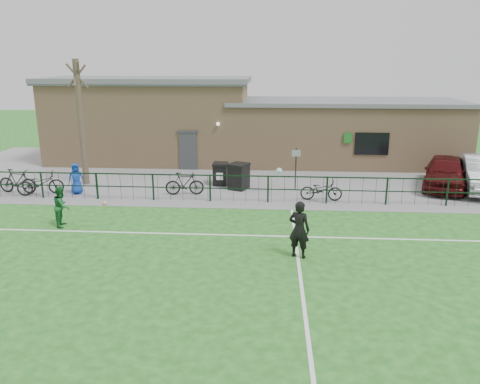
# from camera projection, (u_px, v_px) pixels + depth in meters

# --- Properties ---
(ground) EXTENTS (90.00, 90.00, 0.00)m
(ground) POSITION_uv_depth(u_px,v_px,m) (227.00, 289.00, 12.57)
(ground) COLOR #1D5D1B
(ground) RESTS_ON ground
(paving_strip) EXTENTS (34.00, 13.00, 0.02)m
(paving_strip) POSITION_uv_depth(u_px,v_px,m) (251.00, 173.00, 25.53)
(paving_strip) COLOR slate
(paving_strip) RESTS_ON ground
(pitch_line_touch) EXTENTS (28.00, 0.10, 0.01)m
(pitch_line_touch) POSITION_uv_depth(u_px,v_px,m) (244.00, 203.00, 20.06)
(pitch_line_touch) COLOR white
(pitch_line_touch) RESTS_ON ground
(pitch_line_mid) EXTENTS (28.00, 0.10, 0.01)m
(pitch_line_mid) POSITION_uv_depth(u_px,v_px,m) (238.00, 235.00, 16.41)
(pitch_line_mid) COLOR white
(pitch_line_mid) RESTS_ON ground
(pitch_line_perp) EXTENTS (0.10, 16.00, 0.01)m
(pitch_line_perp) POSITION_uv_depth(u_px,v_px,m) (302.00, 291.00, 12.44)
(pitch_line_perp) COLOR white
(pitch_line_perp) RESTS_ON ground
(perimeter_fence) EXTENTS (28.00, 0.10, 1.20)m
(perimeter_fence) POSITION_uv_depth(u_px,v_px,m) (245.00, 189.00, 20.09)
(perimeter_fence) COLOR black
(perimeter_fence) RESTS_ON ground
(bare_tree) EXTENTS (0.30, 0.30, 6.00)m
(bare_tree) POSITION_uv_depth(u_px,v_px,m) (81.00, 124.00, 22.36)
(bare_tree) COLOR #47382B
(bare_tree) RESTS_ON ground
(wheelie_bin_left) EXTENTS (0.68, 0.77, 1.01)m
(wheelie_bin_left) POSITION_uv_depth(u_px,v_px,m) (220.00, 175.00, 22.91)
(wheelie_bin_left) COLOR black
(wheelie_bin_left) RESTS_ON paving_strip
(wheelie_bin_right) EXTENTS (1.05, 1.10, 1.15)m
(wheelie_bin_right) POSITION_uv_depth(u_px,v_px,m) (239.00, 177.00, 22.11)
(wheelie_bin_right) COLOR black
(wheelie_bin_right) RESTS_ON paving_strip
(sign_post) EXTENTS (0.08, 0.08, 2.00)m
(sign_post) POSITION_uv_depth(u_px,v_px,m) (296.00, 169.00, 21.86)
(sign_post) COLOR black
(sign_post) RESTS_ON paving_strip
(car_maroon) EXTENTS (3.30, 4.90, 1.55)m
(car_maroon) POSITION_uv_depth(u_px,v_px,m) (445.00, 172.00, 22.22)
(car_maroon) COLOR #400B0C
(car_maroon) RESTS_ON paving_strip
(bicycle_b) EXTENTS (1.91, 0.75, 1.12)m
(bicycle_b) POSITION_uv_depth(u_px,v_px,m) (17.00, 181.00, 21.43)
(bicycle_b) COLOR black
(bicycle_b) RESTS_ON paving_strip
(bicycle_c) EXTENTS (2.12, 1.36, 1.05)m
(bicycle_c) POSITION_uv_depth(u_px,v_px,m) (40.00, 183.00, 21.19)
(bicycle_c) COLOR black
(bicycle_c) RESTS_ON paving_strip
(bicycle_d) EXTENTS (1.79, 0.70, 1.05)m
(bicycle_d) POSITION_uv_depth(u_px,v_px,m) (185.00, 184.00, 21.15)
(bicycle_d) COLOR black
(bicycle_d) RESTS_ON paving_strip
(bicycle_e) EXTENTS (1.83, 0.70, 0.95)m
(bicycle_e) POSITION_uv_depth(u_px,v_px,m) (321.00, 190.00, 20.33)
(bicycle_e) COLOR black
(bicycle_e) RESTS_ON paving_strip
(spectator_child) EXTENTS (0.81, 0.66, 1.43)m
(spectator_child) POSITION_uv_depth(u_px,v_px,m) (76.00, 179.00, 21.27)
(spectator_child) COLOR #113CA8
(spectator_child) RESTS_ON paving_strip
(goalkeeper_kick) EXTENTS (1.10, 3.40, 2.17)m
(goalkeeper_kick) POSITION_uv_depth(u_px,v_px,m) (299.00, 228.00, 14.43)
(goalkeeper_kick) COLOR black
(goalkeeper_kick) RESTS_ON ground
(outfield_player) EXTENTS (0.70, 0.83, 1.51)m
(outfield_player) POSITION_uv_depth(u_px,v_px,m) (62.00, 206.00, 17.17)
(outfield_player) COLOR #195A29
(outfield_player) RESTS_ON ground
(ball_ground) EXTENTS (0.20, 0.20, 0.20)m
(ball_ground) POSITION_uv_depth(u_px,v_px,m) (105.00, 203.00, 19.77)
(ball_ground) COLOR silver
(ball_ground) RESTS_ON ground
(clubhouse) EXTENTS (24.25, 5.40, 4.96)m
(clubhouse) POSITION_uv_depth(u_px,v_px,m) (238.00, 125.00, 27.87)
(clubhouse) COLOR tan
(clubhouse) RESTS_ON ground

